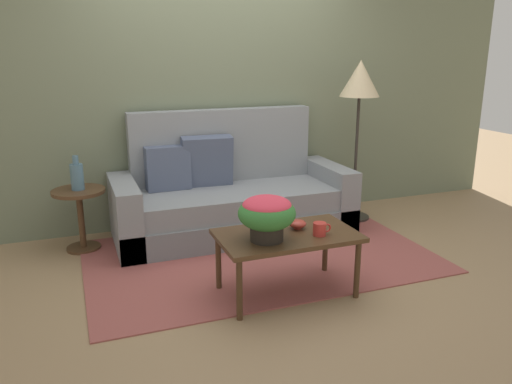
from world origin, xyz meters
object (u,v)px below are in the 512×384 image
at_px(coffee_table, 287,240).
at_px(side_table, 80,208).
at_px(potted_plant, 267,213).
at_px(table_vase, 77,176).
at_px(coffee_mug, 320,229).
at_px(couch, 230,198).
at_px(floor_lamp, 360,89).
at_px(snack_bowl, 298,224).

distance_m(coffee_table, side_table, 1.87).
xyz_separation_m(potted_plant, table_vase, (-1.11, 1.42, 0.02)).
relative_size(coffee_mug, table_vase, 0.46).
distance_m(couch, potted_plant, 1.44).
bearing_deg(potted_plant, floor_lamp, 41.95).
bearing_deg(couch, coffee_mug, -83.03).
relative_size(side_table, snack_bowl, 4.31).
xyz_separation_m(coffee_table, snack_bowl, (0.11, 0.06, 0.08)).
xyz_separation_m(floor_lamp, table_vase, (-2.58, 0.10, -0.64)).
bearing_deg(coffee_mug, floor_lamp, 51.03).
height_order(coffee_mug, snack_bowl, coffee_mug).
relative_size(coffee_mug, snack_bowl, 1.07).
relative_size(potted_plant, table_vase, 1.31).
relative_size(coffee_table, table_vase, 3.30).
height_order(couch, coffee_mug, couch).
height_order(snack_bowl, table_vase, table_vase).
height_order(potted_plant, snack_bowl, potted_plant).
distance_m(coffee_table, floor_lamp, 2.00).
relative_size(coffee_table, floor_lamp, 0.61).
bearing_deg(side_table, snack_bowl, -42.71).
relative_size(floor_lamp, table_vase, 5.42).
xyz_separation_m(snack_bowl, table_vase, (-1.40, 1.29, 0.17)).
bearing_deg(side_table, floor_lamp, -2.24).
bearing_deg(coffee_table, table_vase, 133.68).
distance_m(side_table, table_vase, 0.28).
bearing_deg(floor_lamp, couch, 176.57).
xyz_separation_m(couch, potted_plant, (-0.19, -1.39, 0.30)).
bearing_deg(table_vase, potted_plant, -51.89).
bearing_deg(coffee_mug, snack_bowl, 116.75).
relative_size(floor_lamp, coffee_mug, 11.84).
relative_size(couch, snack_bowl, 17.42).
relative_size(couch, coffee_mug, 16.31).
distance_m(side_table, snack_bowl, 1.90).
bearing_deg(coffee_mug, couch, 96.97).
bearing_deg(coffee_table, snack_bowl, 30.49).
xyz_separation_m(side_table, floor_lamp, (2.58, -0.10, 0.92)).
relative_size(side_table, table_vase, 1.84).
xyz_separation_m(coffee_table, table_vase, (-1.29, 1.35, 0.25)).
xyz_separation_m(coffee_table, potted_plant, (-0.18, -0.07, 0.23)).
distance_m(snack_bowl, table_vase, 1.91).
relative_size(couch, potted_plant, 5.70).
distance_m(potted_plant, snack_bowl, 0.34).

